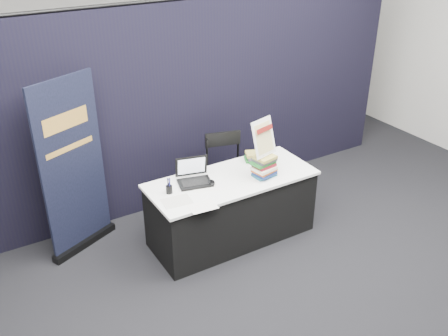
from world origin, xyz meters
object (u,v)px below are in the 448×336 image
at_px(book_stack_tall, 264,166).
at_px(info_sign, 264,138).
at_px(display_table, 232,208).
at_px(book_stack_short, 256,156).
at_px(pullup_banner, 74,177).
at_px(laptop, 193,177).
at_px(stacking_chair, 230,172).

height_order(book_stack_tall, info_sign, info_sign).
relative_size(display_table, info_sign, 4.50).
height_order(display_table, book_stack_short, book_stack_short).
distance_m(book_stack_tall, pullup_banner, 1.96).
relative_size(book_stack_tall, pullup_banner, 0.13).
bearing_deg(pullup_banner, book_stack_short, -38.41).
xyz_separation_m(laptop, book_stack_tall, (0.70, -0.28, 0.06)).
height_order(display_table, info_sign, info_sign).
bearing_deg(display_table, info_sign, -20.30).
distance_m(display_table, laptop, 0.60).
relative_size(info_sign, pullup_banner, 0.21).
height_order(display_table, book_stack_tall, book_stack_tall).
bearing_deg(laptop, stacking_chair, 40.00).
bearing_deg(info_sign, display_table, 144.79).
height_order(book_stack_short, stacking_chair, stacking_chair).
xyz_separation_m(book_stack_tall, pullup_banner, (-1.76, 0.85, -0.03)).
relative_size(book_stack_tall, book_stack_short, 0.92).
relative_size(book_stack_short, stacking_chair, 0.27).
xyz_separation_m(book_stack_tall, info_sign, (0.00, 0.03, 0.31)).
bearing_deg(info_sign, laptop, 145.47).
bearing_deg(book_stack_short, laptop, -174.77).
relative_size(laptop, stacking_chair, 0.39).
xyz_separation_m(info_sign, stacking_chair, (-0.05, 0.57, -0.64)).
xyz_separation_m(display_table, stacking_chair, (0.26, 0.45, 0.17)).
xyz_separation_m(display_table, book_stack_short, (0.45, 0.21, 0.42)).
bearing_deg(book_stack_short, pullup_banner, 165.52).
bearing_deg(info_sign, book_stack_tall, -104.91).
xyz_separation_m(book_stack_tall, stacking_chair, (-0.05, 0.60, -0.33)).
height_order(book_stack_tall, stacking_chair, book_stack_tall).
bearing_deg(book_stack_short, info_sign, -113.30).
relative_size(laptop, info_sign, 0.96).
distance_m(laptop, pullup_banner, 1.21).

